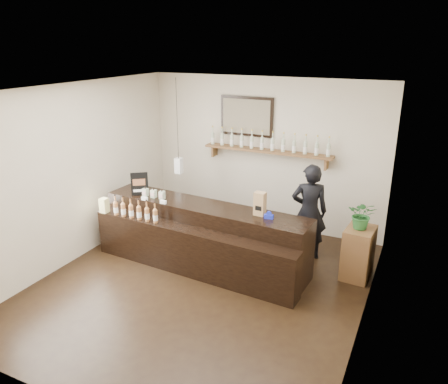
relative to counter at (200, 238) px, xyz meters
name	(u,v)px	position (x,y,z in m)	size (l,w,h in m)	color
ground	(201,285)	(0.32, -0.57, -0.45)	(5.00, 5.00, 0.00)	black
room_shell	(199,174)	(0.32, -0.57, 1.25)	(5.00, 5.00, 5.00)	beige
back_wall_decor	(255,136)	(0.17, 1.80, 1.30)	(2.66, 0.96, 1.69)	brown
counter	(200,238)	(0.00, 0.00, 0.00)	(3.48, 1.14, 1.12)	black
promo_sign	(140,184)	(-1.16, 0.08, 0.71)	(0.24, 0.18, 0.39)	black
paper_bag	(260,204)	(0.94, 0.11, 0.69)	(0.17, 0.13, 0.35)	#A27B4E
tape_dispenser	(269,216)	(1.11, 0.04, 0.55)	(0.14, 0.06, 0.11)	#1B29BD
side_cabinet	(358,253)	(2.32, 0.66, -0.06)	(0.43, 0.57, 0.79)	brown
potted_plant	(362,215)	(2.32, 0.66, 0.56)	(0.39, 0.34, 0.44)	#28642A
shopkeeper	(309,206)	(1.46, 0.98, 0.44)	(0.65, 0.43, 1.79)	black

